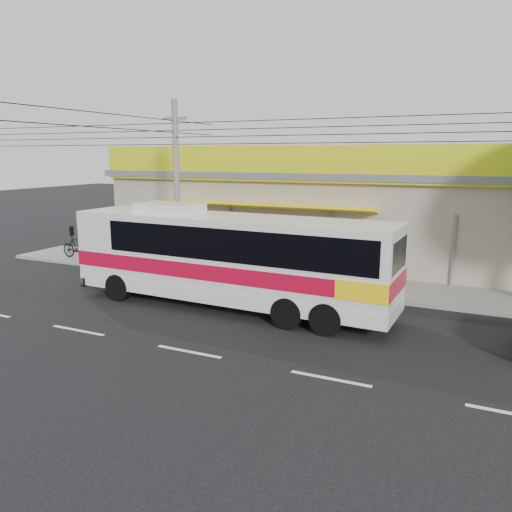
{
  "coord_description": "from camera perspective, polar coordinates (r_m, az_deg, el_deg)",
  "views": [
    {
      "loc": [
        7.07,
        -13.37,
        5.29
      ],
      "look_at": [
        -0.07,
        2.0,
        1.84
      ],
      "focal_mm": 35.0,
      "sensor_mm": 36.0,
      "label": 1
    }
  ],
  "objects": [
    {
      "name": "ground",
      "position": [
        16.02,
        -2.82,
        -7.79
      ],
      "size": [
        120.0,
        120.0,
        0.0
      ],
      "primitive_type": "plane",
      "color": "black",
      "rests_on": "ground"
    },
    {
      "name": "coach_bus",
      "position": [
        17.16,
        -2.67,
        0.15
      ],
      "size": [
        11.7,
        2.85,
        3.58
      ],
      "rotation": [
        0.0,
        0.0,
        -0.03
      ],
      "color": "silver",
      "rests_on": "ground"
    },
    {
      "name": "sidewalk",
      "position": [
        21.27,
        4.72,
        -2.73
      ],
      "size": [
        30.0,
        3.2,
        0.15
      ],
      "primitive_type": "cube",
      "color": "gray",
      "rests_on": "ground"
    },
    {
      "name": "lane_markings",
      "position": [
        14.0,
        -7.66,
        -10.8
      ],
      "size": [
        50.0,
        0.12,
        0.01
      ],
      "primitive_type": null,
      "color": "silver",
      "rests_on": "ground"
    },
    {
      "name": "motorbike_red",
      "position": [
        24.4,
        -8.44,
        0.55
      ],
      "size": [
        2.23,
        1.57,
        1.11
      ],
      "primitive_type": "imported",
      "rotation": [
        0.0,
        0.0,
        2.01
      ],
      "color": "maroon",
      "rests_on": "sidewalk"
    },
    {
      "name": "utility_pole",
      "position": [
        21.18,
        -9.22,
        13.75
      ],
      "size": [
        34.0,
        14.0,
        7.48
      ],
      "color": "#62625F",
      "rests_on": "ground"
    },
    {
      "name": "motorbike_dark",
      "position": [
        26.63,
        -19.76,
        0.99
      ],
      "size": [
        1.99,
        0.65,
        1.18
      ],
      "primitive_type": "imported",
      "rotation": [
        0.0,
        0.0,
        1.52
      ],
      "color": "black",
      "rests_on": "sidewalk"
    },
    {
      "name": "storefront_building",
      "position": [
        26.07,
        9.03,
        4.77
      ],
      "size": [
        22.6,
        9.2,
        5.7
      ],
      "color": "#A39C83",
      "rests_on": "ground"
    }
  ]
}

